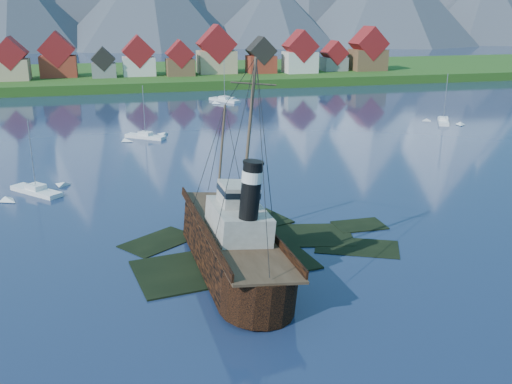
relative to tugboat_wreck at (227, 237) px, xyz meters
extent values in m
plane|color=#182644|center=(2.63, 1.38, -2.81)|extent=(1400.00, 1400.00, 0.00)
cube|color=black|center=(-0.37, -0.62, -3.13)|extent=(19.08, 11.42, 1.00)
cube|color=black|center=(8.63, 5.38, -3.19)|extent=(15.15, 9.76, 1.00)
cube|color=black|center=(4.63, 10.38, -3.09)|extent=(11.45, 9.06, 1.00)
cube|color=black|center=(14.63, 0.38, -3.23)|extent=(10.27, 8.34, 1.00)
cube|color=black|center=(-6.37, 7.38, -3.21)|extent=(9.42, 8.68, 1.00)
cube|color=black|center=(17.63, 6.38, -3.16)|extent=(6.00, 4.00, 1.00)
cube|color=#1A4012|center=(2.63, 171.38, -2.81)|extent=(600.00, 80.00, 3.20)
cube|color=#3F3D38|center=(2.63, 133.38, -2.81)|extent=(600.00, 2.50, 2.00)
cube|color=tan|center=(-40.37, 151.38, 3.59)|extent=(10.50, 9.00, 6.80)
cube|color=maroon|center=(-40.37, 151.38, 8.88)|extent=(10.69, 9.18, 10.69)
cube|color=maroon|center=(-26.37, 157.38, 3.79)|extent=(12.00, 8.50, 7.20)
cube|color=maroon|center=(-26.37, 157.38, 9.55)|extent=(12.22, 8.67, 12.22)
cube|color=slate|center=(-11.37, 152.38, 2.59)|extent=(8.00, 7.00, 4.80)
cube|color=black|center=(-11.37, 152.38, 6.43)|extent=(8.15, 7.14, 8.15)
cube|color=beige|center=(0.63, 155.38, 3.39)|extent=(11.00, 9.50, 6.40)
cube|color=maroon|center=(0.63, 155.38, 8.57)|extent=(11.20, 9.69, 11.20)
cube|color=brown|center=(14.63, 151.38, 3.09)|extent=(9.50, 8.00, 5.80)
cube|color=maroon|center=(14.63, 151.38, 7.70)|extent=(9.67, 8.16, 9.67)
cube|color=tan|center=(28.63, 156.38, 4.19)|extent=(13.50, 10.00, 8.00)
cube|color=maroon|center=(28.63, 156.38, 10.62)|extent=(13.75, 10.20, 13.75)
cube|color=maroon|center=(44.63, 153.38, 3.29)|extent=(10.00, 8.50, 6.20)
cube|color=black|center=(44.63, 153.38, 8.19)|extent=(10.18, 8.67, 10.18)
cube|color=beige|center=(58.63, 150.38, 3.94)|extent=(11.50, 9.00, 7.50)
cube|color=maroon|center=(58.63, 150.38, 9.76)|extent=(11.71, 9.18, 11.71)
cube|color=slate|center=(73.63, 154.38, 2.69)|extent=(9.00, 7.50, 5.00)
cube|color=maroon|center=(73.63, 154.38, 6.81)|extent=(9.16, 7.65, 9.16)
cube|color=brown|center=(86.63, 152.38, 4.09)|extent=(12.50, 10.00, 7.80)
cube|color=maroon|center=(86.63, 152.38, 10.24)|extent=(12.73, 10.20, 12.73)
cone|color=#2D333D|center=(-67.37, 375.38, 24.19)|extent=(120.00, 120.00, 58.00)
cone|color=#2D333D|center=(22.63, 370.38, 28.19)|extent=(136.00, 136.00, 66.00)
cone|color=#2D333D|center=(112.63, 374.38, 20.19)|extent=(110.00, 110.00, 50.00)
cone|color=#2D333D|center=(292.63, 372.38, 25.19)|extent=(124.00, 124.00, 60.00)
cube|color=black|center=(0.00, -1.40, -0.70)|extent=(6.52, 18.78, 3.91)
cone|color=black|center=(0.00, 10.78, -0.70)|extent=(6.52, 6.52, 6.52)
cylinder|color=black|center=(0.00, -10.79, -0.70)|extent=(6.52, 6.52, 3.91)
cube|color=#4C3826|center=(0.00, -1.40, 1.35)|extent=(6.39, 24.77, 0.23)
cube|color=black|center=(-3.13, -1.40, 1.77)|extent=(0.19, 23.99, 0.84)
cube|color=black|center=(3.13, -1.40, 1.77)|extent=(0.19, 23.99, 0.84)
cube|color=#ADA89E|center=(0.00, -2.80, 2.74)|extent=(4.84, 7.92, 2.79)
cube|color=#ADA89E|center=(0.00, -1.86, 5.17)|extent=(3.35, 3.73, 2.05)
cylinder|color=black|center=(0.00, -5.87, 6.75)|extent=(1.77, 1.77, 5.22)
cylinder|color=silver|center=(0.00, -5.87, 8.05)|extent=(1.86, 1.86, 1.02)
cylinder|color=#473828|center=(0.00, 6.05, 7.03)|extent=(0.26, 0.26, 11.18)
cylinder|color=#473828|center=(0.00, -3.73, 12.24)|extent=(0.30, 0.30, 12.11)
cube|color=silver|center=(-21.60, 29.83, -2.71)|extent=(7.66, 8.10, 1.13)
cube|color=silver|center=(-21.60, 29.83, -1.82)|extent=(3.13, 3.17, 0.66)
cylinder|color=gray|center=(-21.60, 29.83, 2.74)|extent=(0.13, 0.13, 9.77)
cube|color=silver|center=(-3.90, 63.27, -2.71)|extent=(8.19, 6.94, 1.15)
cube|color=silver|center=(-3.90, 63.27, -1.80)|extent=(3.08, 2.98, 0.67)
cylinder|color=gray|center=(-3.90, 63.27, 2.86)|extent=(0.13, 0.13, 9.99)
cube|color=silver|center=(64.09, 62.72, -2.71)|extent=(6.09, 8.61, 1.22)
cube|color=silver|center=(64.09, 62.72, -1.74)|extent=(2.84, 3.04, 0.71)
cylinder|color=gray|center=(64.09, 62.72, 3.20)|extent=(0.14, 0.14, 10.58)
cube|color=silver|center=(21.64, 107.91, -2.70)|extent=(7.83, 10.26, 1.26)
cube|color=silver|center=(21.64, 107.91, -1.71)|extent=(3.52, 3.72, 0.73)
cylinder|color=gray|center=(21.64, 107.91, 3.38)|extent=(0.15, 0.15, 10.91)
camera|label=1|loc=(-10.64, -52.87, 22.02)|focal=40.00mm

